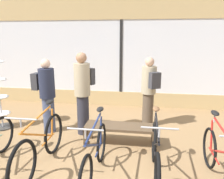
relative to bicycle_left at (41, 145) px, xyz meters
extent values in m
plane|color=#99754C|center=(0.91, 0.15, -0.40)|extent=(24.00, 24.00, 0.00)
cube|color=tan|center=(0.91, 3.56, -0.18)|extent=(12.00, 0.08, 0.45)
cube|color=white|center=(0.91, 3.56, 1.12)|extent=(12.00, 0.04, 2.15)
cube|color=tan|center=(0.91, 3.56, 2.50)|extent=(12.00, 0.08, 0.60)
cube|color=black|center=(0.91, 3.54, 1.12)|extent=(0.08, 0.02, 2.15)
torus|color=black|center=(-0.95, 0.38, -0.06)|extent=(0.05, 0.69, 0.69)
torus|color=black|center=(0.00, 0.51, -0.03)|extent=(0.05, 0.74, 0.74)
torus|color=black|center=(0.00, -0.54, -0.03)|extent=(0.05, 0.74, 0.74)
cylinder|color=orange|center=(0.00, -0.05, 0.21)|extent=(0.03, 0.99, 0.51)
cylinder|color=orange|center=(0.00, 0.47, 0.21)|extent=(0.03, 0.11, 0.49)
cylinder|color=orange|center=(0.00, -0.02, 0.48)|extent=(0.03, 0.92, 0.10)
cylinder|color=orange|center=(0.00, 0.28, -0.03)|extent=(0.03, 0.48, 0.03)
cylinder|color=#B2B2B7|center=(0.00, 0.43, 0.52)|extent=(0.02, 0.02, 0.14)
ellipsoid|color=black|center=(0.00, 0.43, 0.60)|extent=(0.11, 0.22, 0.06)
cylinder|color=#B2B2B7|center=(0.00, -0.48, 0.58)|extent=(0.02, 0.02, 0.12)
cylinder|color=#ADADB2|center=(0.00, -0.48, 0.64)|extent=(0.46, 0.02, 0.02)
torus|color=black|center=(0.92, 0.37, -0.07)|extent=(0.04, 0.66, 0.66)
cylinder|color=navy|center=(0.92, -0.18, 0.17)|extent=(0.03, 0.97, 0.51)
cylinder|color=navy|center=(0.92, 0.33, 0.17)|extent=(0.03, 0.11, 0.49)
cylinder|color=navy|center=(0.92, -0.15, 0.44)|extent=(0.03, 0.90, 0.10)
cylinder|color=navy|center=(0.92, 0.14, -0.07)|extent=(0.03, 0.47, 0.03)
cylinder|color=#B2B2B7|center=(0.92, 0.29, 0.48)|extent=(0.02, 0.02, 0.14)
ellipsoid|color=black|center=(0.92, 0.29, 0.56)|extent=(0.11, 0.22, 0.06)
cylinder|color=#B2B2B7|center=(0.92, -0.60, 0.54)|extent=(0.02, 0.02, 0.12)
cylinder|color=#ADADB2|center=(0.92, -0.60, 0.60)|extent=(0.46, 0.02, 0.02)
torus|color=black|center=(1.82, 0.51, -0.06)|extent=(0.05, 0.68, 0.68)
torus|color=black|center=(1.82, -0.51, -0.06)|extent=(0.05, 0.68, 0.68)
cylinder|color=black|center=(1.82, -0.04, 0.18)|extent=(0.03, 0.95, 0.51)
cylinder|color=black|center=(1.82, 0.47, 0.18)|extent=(0.03, 0.11, 0.49)
cylinder|color=black|center=(1.82, -0.01, 0.45)|extent=(0.03, 0.88, 0.10)
cylinder|color=black|center=(1.82, 0.28, -0.06)|extent=(0.03, 0.46, 0.03)
cylinder|color=#B2B2B7|center=(1.82, 0.43, 0.49)|extent=(0.02, 0.02, 0.14)
ellipsoid|color=brown|center=(1.82, 0.43, 0.57)|extent=(0.11, 0.22, 0.06)
cylinder|color=#B2B2B7|center=(1.82, -0.45, 0.55)|extent=(0.02, 0.02, 0.12)
cylinder|color=#ADADB2|center=(1.82, -0.45, 0.61)|extent=(0.46, 0.02, 0.02)
torus|color=black|center=(2.72, 0.46, -0.07)|extent=(0.04, 0.66, 0.66)
cylinder|color=red|center=(2.72, -0.12, 0.17)|extent=(0.03, 1.01, 0.51)
cylinder|color=red|center=(2.72, 0.42, 0.17)|extent=(0.03, 0.11, 0.49)
cylinder|color=red|center=(2.72, 0.22, -0.07)|extent=(0.03, 0.49, 0.03)
cylinder|color=#B2B2B7|center=(2.72, 0.38, 0.48)|extent=(0.02, 0.02, 0.14)
ellipsoid|color=black|center=(2.72, 0.38, 0.56)|extent=(0.11, 0.22, 0.06)
cylinder|color=#333333|center=(-1.69, 1.42, -0.39)|extent=(0.48, 0.48, 0.03)
cylinder|color=white|center=(-1.69, 1.42, -0.05)|extent=(0.40, 0.40, 0.02)
cube|color=brown|center=(1.18, 1.00, -0.02)|extent=(1.40, 0.44, 0.05)
cube|color=brown|center=(0.52, 0.82, -0.23)|extent=(0.08, 0.08, 0.35)
cube|color=brown|center=(1.84, 0.82, -0.23)|extent=(0.08, 0.08, 0.35)
cube|color=brown|center=(0.52, 1.18, -0.23)|extent=(0.08, 0.08, 0.35)
cube|color=brown|center=(1.84, 1.18, -0.23)|extent=(0.08, 0.08, 0.35)
cylinder|color=brown|center=(1.73, 2.06, 0.00)|extent=(0.36, 0.36, 0.81)
cylinder|color=tan|center=(1.73, 2.06, 0.73)|extent=(0.47, 0.47, 0.64)
sphere|color=tan|center=(1.73, 2.06, 1.15)|extent=(0.21, 0.21, 0.21)
cube|color=#38383D|center=(1.85, 1.86, 0.76)|extent=(0.28, 0.24, 0.36)
cylinder|color=#2D2D38|center=(0.31, 1.40, 0.04)|extent=(0.34, 0.34, 0.88)
cylinder|color=tan|center=(0.31, 1.40, 0.82)|extent=(0.45, 0.45, 0.69)
sphere|color=#9E7051|center=(0.31, 1.40, 1.28)|extent=(0.23, 0.23, 0.23)
cube|color=#38383D|center=(0.41, 1.62, 0.86)|extent=(0.28, 0.23, 0.36)
cylinder|color=#424C6B|center=(-0.48, 1.38, 0.00)|extent=(0.27, 0.27, 0.81)
cylinder|color=#23283D|center=(-0.48, 1.38, 0.72)|extent=(0.35, 0.35, 0.64)
sphere|color=beige|center=(-0.48, 1.38, 1.15)|extent=(0.21, 0.21, 0.21)
cube|color=#38383D|center=(-0.72, 1.39, 0.76)|extent=(0.15, 0.24, 0.36)
camera|label=1|loc=(1.61, -3.01, 1.70)|focal=35.00mm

